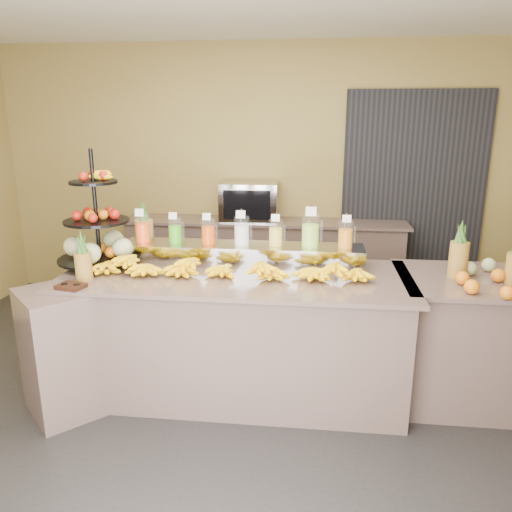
% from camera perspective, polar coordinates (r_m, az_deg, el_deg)
% --- Properties ---
extents(ground, '(6.00, 6.00, 0.00)m').
position_cam_1_polar(ground, '(3.73, -2.85, -17.26)').
color(ground, black).
rests_on(ground, ground).
extents(room_envelope, '(6.04, 5.02, 2.82)m').
position_cam_1_polar(room_envelope, '(3.89, 1.51, 13.45)').
color(room_envelope, olive).
rests_on(room_envelope, ground).
extents(buffet_counter, '(2.75, 1.25, 0.93)m').
position_cam_1_polar(buffet_counter, '(3.75, -4.05, -8.98)').
color(buffet_counter, gray).
rests_on(buffet_counter, ground).
extents(right_counter, '(1.08, 0.88, 0.93)m').
position_cam_1_polar(right_counter, '(3.99, 23.26, -8.69)').
color(right_counter, gray).
rests_on(right_counter, ground).
extents(back_ledge, '(3.10, 0.55, 0.93)m').
position_cam_1_polar(back_ledge, '(5.58, 0.86, -0.54)').
color(back_ledge, gray).
rests_on(back_ledge, ground).
extents(pitcher_tray, '(1.85, 0.30, 0.15)m').
position_cam_1_polar(pitcher_tray, '(3.84, -1.62, 0.24)').
color(pitcher_tray, gray).
rests_on(pitcher_tray, buffet_counter).
extents(juice_pitcher_orange_a, '(0.12, 0.12, 0.28)m').
position_cam_1_polar(juice_pitcher_orange_a, '(3.99, -12.82, 2.93)').
color(juice_pitcher_orange_a, silver).
rests_on(juice_pitcher_orange_a, pitcher_tray).
extents(juice_pitcher_green, '(0.11, 0.11, 0.26)m').
position_cam_1_polar(juice_pitcher_green, '(3.91, -9.21, 2.76)').
color(juice_pitcher_green, silver).
rests_on(juice_pitcher_green, pitcher_tray).
extents(juice_pitcher_orange_b, '(0.11, 0.11, 0.26)m').
position_cam_1_polar(juice_pitcher_orange_b, '(3.85, -5.48, 2.68)').
color(juice_pitcher_orange_b, silver).
rests_on(juice_pitcher_orange_b, pitcher_tray).
extents(juice_pitcher_milk, '(0.12, 0.12, 0.28)m').
position_cam_1_polar(juice_pitcher_milk, '(3.80, -1.64, 2.72)').
color(juice_pitcher_milk, silver).
rests_on(juice_pitcher_milk, pitcher_tray).
extents(juice_pitcher_lemon, '(0.11, 0.11, 0.26)m').
position_cam_1_polar(juice_pitcher_lemon, '(3.77, 2.28, 2.50)').
color(juice_pitcher_lemon, silver).
rests_on(juice_pitcher_lemon, pitcher_tray).
extents(juice_pitcher_lime, '(0.13, 0.14, 0.32)m').
position_cam_1_polar(juice_pitcher_lime, '(3.76, 6.24, 2.71)').
color(juice_pitcher_lime, silver).
rests_on(juice_pitcher_lime, pitcher_tray).
extents(juice_pitcher_orange_c, '(0.11, 0.11, 0.27)m').
position_cam_1_polar(juice_pitcher_orange_c, '(3.77, 10.19, 2.29)').
color(juice_pitcher_orange_c, silver).
rests_on(juice_pitcher_orange_c, pitcher_tray).
extents(banana_heap, '(2.06, 0.19, 0.17)m').
position_cam_1_polar(banana_heap, '(3.55, -3.20, -1.14)').
color(banana_heap, '#E6AB0B').
rests_on(banana_heap, buffet_counter).
extents(fruit_stand, '(0.72, 0.72, 0.87)m').
position_cam_1_polar(fruit_stand, '(3.94, -17.07, 2.17)').
color(fruit_stand, black).
rests_on(fruit_stand, buffet_counter).
extents(condiment_caddy, '(0.20, 0.17, 0.03)m').
position_cam_1_polar(condiment_caddy, '(3.52, -20.40, -3.26)').
color(condiment_caddy, black).
rests_on(condiment_caddy, buffet_counter).
extents(pineapple_left_a, '(0.12, 0.12, 0.36)m').
position_cam_1_polar(pineapple_left_a, '(3.64, -19.14, -0.67)').
color(pineapple_left_a, brown).
rests_on(pineapple_left_a, buffet_counter).
extents(pineapple_left_b, '(0.15, 0.15, 0.44)m').
position_cam_1_polar(pineapple_left_b, '(4.21, -12.62, 2.55)').
color(pineapple_left_b, brown).
rests_on(pineapple_left_b, buffet_counter).
extents(right_fruit_pile, '(0.48, 0.46, 0.25)m').
position_cam_1_polar(right_fruit_pile, '(3.70, 24.92, -1.80)').
color(right_fruit_pile, brown).
rests_on(right_fruit_pile, right_counter).
extents(oven_warmer, '(0.62, 0.44, 0.41)m').
position_cam_1_polar(oven_warmer, '(5.45, -0.75, 6.27)').
color(oven_warmer, gray).
rests_on(oven_warmer, back_ledge).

